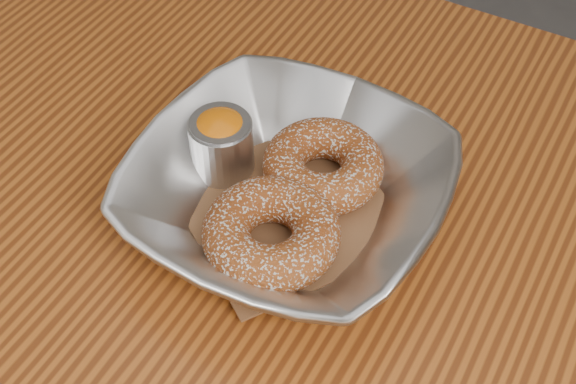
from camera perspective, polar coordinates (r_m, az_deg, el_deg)
The scene contains 5 objects.
serving_bowl at distance 0.59m, azimuth -0.00°, elevation -0.13°, with size 0.23×0.23×0.06m, color silver.
parchment at distance 0.60m, azimuth -0.00°, elevation -1.33°, with size 0.14×0.14×0.00m, color brown.
donut_back at distance 0.61m, azimuth 2.51°, elevation 1.89°, with size 0.09×0.09×0.03m, color brown.
donut_front at distance 0.56m, azimuth -1.19°, elevation -2.94°, with size 0.10×0.10×0.03m, color brown.
ramekin at distance 0.61m, azimuth -4.76°, elevation 3.55°, with size 0.05×0.05×0.05m.
Camera 1 is at (0.09, -0.26, 1.22)m, focal length 50.00 mm.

